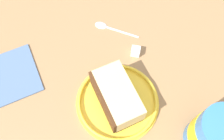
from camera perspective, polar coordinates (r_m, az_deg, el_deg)
The scene contains 7 objects.
ground_plane at distance 52.27cm, azimuth 3.80°, elevation -3.78°, with size 144.52×144.52×2.79cm, color #936D47.
small_plate at distance 48.72cm, azimuth 1.33°, elevation -7.41°, with size 16.96×16.96×1.45cm.
cake_slice at distance 45.90cm, azimuth 1.10°, elevation -6.37°, with size 10.78×13.10×5.67cm.
tea_mug at distance 45.73cm, azimuth 23.47°, elevation -14.00°, with size 10.99×8.28×10.74cm.
teaspoon at distance 57.85cm, azimuth -1.15°, elevation 10.36°, with size 4.69×10.87×0.80cm.
folded_napkin at distance 55.65cm, azimuth -22.47°, elevation -0.90°, with size 9.79×12.33×0.60cm, color slate.
sugar_cube at distance 53.58cm, azimuth 5.67°, elevation 4.47°, with size 1.93×1.93×1.93cm, color white.
Camera 1 is at (-17.49, -9.99, 46.84)cm, focal length 38.20 mm.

